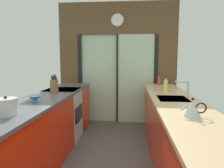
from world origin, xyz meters
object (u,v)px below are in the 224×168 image
at_px(mixing_bowl, 35,99).
at_px(stock_pot, 6,107).
at_px(kettle, 193,109).
at_px(soap_bottle_far, 159,81).
at_px(oven_range, 63,114).
at_px(soap_bottle_near, 166,85).
at_px(knife_block, 54,86).

bearing_deg(mixing_bowl, stock_pot, -90.00).
bearing_deg(kettle, mixing_bowl, 163.89).
distance_m(stock_pot, kettle, 1.78).
bearing_deg(soap_bottle_far, oven_range, -156.85).
distance_m(oven_range, soap_bottle_near, 1.89).
distance_m(oven_range, knife_block, 0.72).
bearing_deg(soap_bottle_far, knife_block, -145.96).
relative_size(stock_pot, kettle, 0.89).
bearing_deg(oven_range, soap_bottle_far, 23.15).
xyz_separation_m(mixing_bowl, kettle, (1.78, -0.51, 0.04)).
xyz_separation_m(oven_range, soap_bottle_near, (1.80, -0.07, 0.57)).
xyz_separation_m(mixing_bowl, knife_block, (-0.00, 0.67, 0.07)).
relative_size(oven_range, soap_bottle_far, 4.27).
relative_size(oven_range, knife_block, 3.11).
height_order(stock_pot, soap_bottle_far, soap_bottle_far).
bearing_deg(kettle, soap_bottle_far, 90.04).
xyz_separation_m(soap_bottle_near, soap_bottle_far, (0.00, 0.84, -0.01)).
bearing_deg(mixing_bowl, soap_bottle_near, 30.22).
xyz_separation_m(oven_range, mixing_bowl, (0.02, -1.11, 0.51)).
distance_m(mixing_bowl, kettle, 1.86).
bearing_deg(kettle, knife_block, 146.35).
distance_m(mixing_bowl, stock_pot, 0.61).
distance_m(knife_block, stock_pot, 1.28).
xyz_separation_m(oven_range, soap_bottle_far, (1.80, 0.77, 0.55)).
xyz_separation_m(stock_pot, kettle, (1.78, 0.10, -0.00)).
bearing_deg(knife_block, stock_pot, -90.00).
height_order(mixing_bowl, stock_pot, stock_pot).
distance_m(soap_bottle_near, soap_bottle_far, 0.84).
height_order(knife_block, soap_bottle_near, knife_block).
bearing_deg(knife_block, soap_bottle_near, 11.60).
relative_size(mixing_bowl, soap_bottle_far, 0.78).
bearing_deg(kettle, stock_pot, -176.85).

